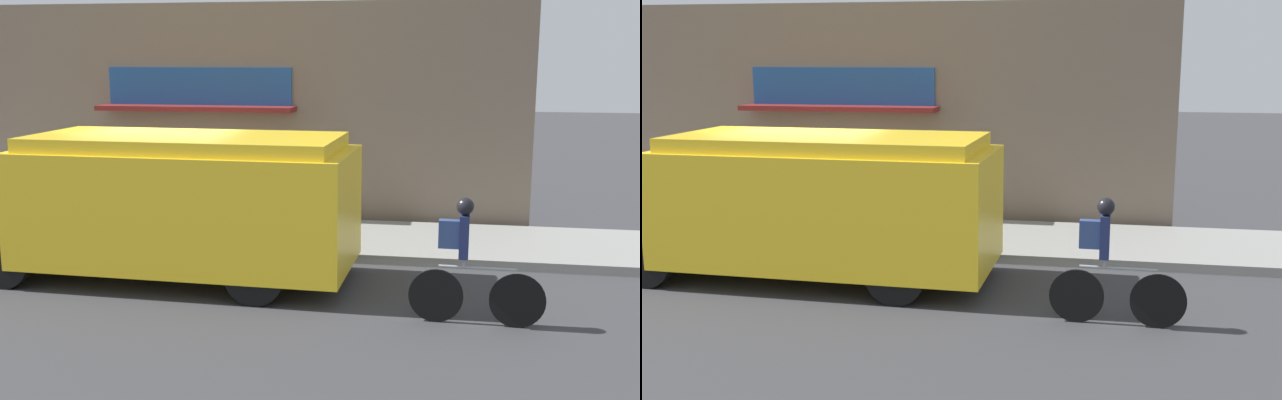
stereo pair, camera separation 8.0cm
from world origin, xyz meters
The scene contains 6 objects.
ground_plane centered at (0.00, 0.00, 0.00)m, with size 70.00×70.00×0.00m, color #38383A.
sidewalk centered at (0.00, 1.33, 0.08)m, with size 28.00×2.65×0.16m.
storefront centered at (-0.01, 2.95, 2.23)m, with size 12.70×0.78×4.45m.
school_bus centered at (0.56, -1.32, 1.18)m, with size 6.31×2.72×2.24m.
cyclist centered at (5.07, -2.55, 0.80)m, with size 1.73×0.22×1.66m.
trash_bin centered at (-3.09, 1.22, 0.65)m, with size 0.49×0.49×0.98m.
Camera 2 is at (4.90, -11.91, 3.43)m, focal length 42.00 mm.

